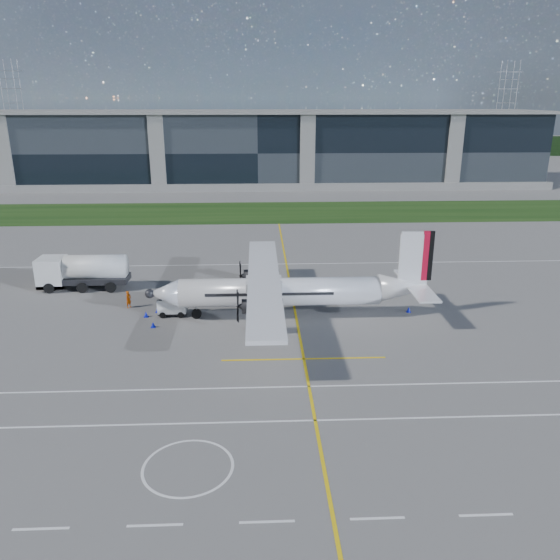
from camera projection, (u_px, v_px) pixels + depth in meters
ground at (259, 223)px, 83.22m from camera, size 400.00×400.00×0.00m
grass_strip at (259, 212)px, 90.80m from camera, size 400.00×18.00×0.04m
terminal_building at (258, 149)px, 118.75m from camera, size 120.00×20.00×15.00m
tree_line at (257, 147)px, 177.03m from camera, size 400.00×6.00×6.00m
pylon_west at (14, 108)px, 179.50m from camera, size 9.00×4.60×30.00m
pylon_east at (505, 108)px, 186.11m from camera, size 9.00×4.60×30.00m
yellow_taxiway_centerline at (291, 287)px, 54.91m from camera, size 0.20×70.00×0.01m
white_lane_line at (264, 422)px, 32.05m from camera, size 90.00×0.15×0.01m
turboprop_aircraft at (290, 276)px, 46.20m from camera, size 24.23×25.13×7.54m
fuel_tanker_truck at (77, 272)px, 53.97m from camera, size 9.12×2.96×3.42m
baggage_tug at (172, 306)px, 47.61m from camera, size 2.61×1.57×1.57m
ground_crew_person at (128, 298)px, 49.24m from camera, size 0.84×0.90×1.81m
safety_cone_fwd at (146, 314)px, 47.31m from camera, size 0.36×0.36×0.50m
safety_cone_nose_port at (153, 324)px, 45.17m from camera, size 0.36×0.36×0.50m
safety_cone_tail at (409, 309)px, 48.40m from camera, size 0.36×0.36×0.50m
safety_cone_nose_stbd at (158, 310)px, 48.37m from camera, size 0.36×0.36×0.50m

